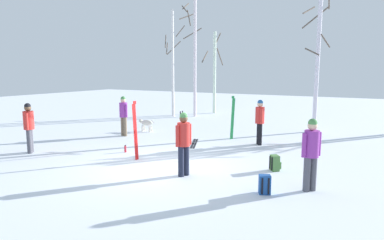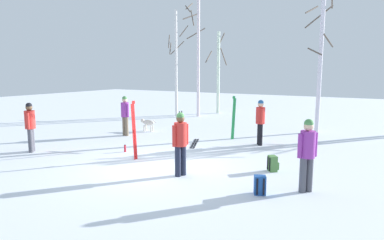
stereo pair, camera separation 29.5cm
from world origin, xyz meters
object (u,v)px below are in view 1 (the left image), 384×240
dog (146,123)px  birch_tree_2 (214,71)px  birch_tree_3 (317,59)px  ski_pair_lying_0 (194,143)px  ski_poles_0 (182,132)px  person_0 (311,150)px  person_2 (184,140)px  ski_pair_planted_0 (135,131)px  ski_pair_planted_1 (233,118)px  person_3 (29,125)px  backpack_0 (265,185)px  person_1 (260,119)px  water_bottle_0 (125,149)px  birch_tree_0 (173,62)px  person_4 (124,113)px  backpack_1 (275,163)px  birch_tree_1 (194,50)px

dog → birch_tree_2: (-0.14, 7.67, 2.35)m
birch_tree_2 → birch_tree_3: bearing=-29.4°
ski_pair_lying_0 → ski_poles_0: size_ratio=1.08×
ski_poles_0 → person_0: bearing=-18.0°
person_2 → ski_poles_0: (-1.17, 1.86, -0.19)m
dog → ski_poles_0: ski_poles_0 is taller
ski_pair_planted_0 → ski_pair_planted_1: (1.43, 4.51, -0.05)m
person_3 → ski_pair_lying_0: size_ratio=1.07×
dog → backpack_0: size_ratio=2.04×
person_1 → ski_pair_planted_1: size_ratio=0.96×
person_2 → water_bottle_0: bearing=157.8°
water_bottle_0 → birch_tree_0: (-3.44, 8.56, 3.17)m
person_4 → ski_poles_0: (3.88, -1.65, -0.19)m
dog → backpack_1: bearing=-24.7°
person_0 → backpack_0: 1.35m
person_0 → backpack_1: person_0 is taller
person_1 → dog: size_ratio=1.91×
person_3 → person_4: size_ratio=1.00×
person_4 → ski_pair_lying_0: size_ratio=1.07×
person_3 → birch_tree_3: size_ratio=0.27×
person_0 → birch_tree_1: bearing=130.5°
person_1 → birch_tree_1: bearing=135.9°
backpack_1 → birch_tree_0: bearing=136.3°
dog → water_bottle_0: dog is taller
dog → birch_tree_1: 6.75m
person_2 → water_bottle_0: person_2 is taller
birch_tree_0 → birch_tree_1: 1.49m
backpack_1 → birch_tree_3: (-0.06, 6.93, 3.09)m
birch_tree_1 → water_bottle_0: bearing=-75.9°
ski_pair_planted_1 → person_1: bearing=-20.5°
dog → birch_tree_3: 8.30m
person_1 → birch_tree_3: (1.36, 3.90, 2.32)m
person_1 → dog: 5.48m
person_3 → dog: person_3 is taller
person_0 → birch_tree_2: bearing=124.1°
ski_pair_planted_0 → birch_tree_0: 10.44m
ski_pair_lying_0 → birch_tree_0: size_ratio=0.25×
person_0 → ski_poles_0: size_ratio=1.16×
birch_tree_2 → ski_poles_0: bearing=-70.2°
ski_poles_0 → birch_tree_2: size_ratio=0.28×
person_4 → ski_pair_lying_0: 3.54m
person_0 → ski_poles_0: person_0 is taller
ski_pair_planted_1 → backpack_0: ski_pair_planted_1 is taller
person_4 → dog: size_ratio=1.91×
backpack_1 → person_0: bearing=-46.4°
person_2 → birch_tree_3: birch_tree_3 is taller
person_0 → backpack_0: size_ratio=3.90×
ski_pair_lying_0 → backpack_0: size_ratio=3.63×
person_1 → water_bottle_0: (-3.67, -3.42, -0.86)m
birch_tree_1 → birch_tree_2: (0.42, 1.99, -1.27)m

